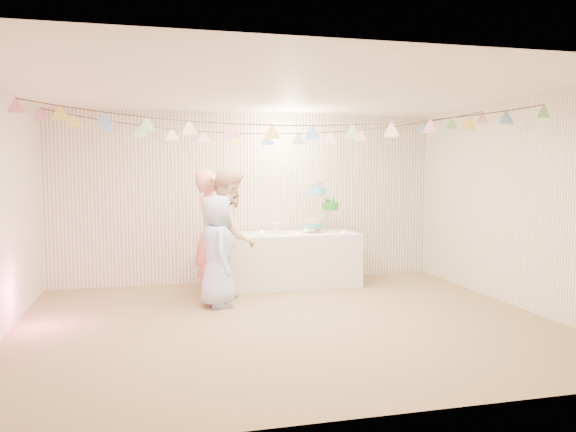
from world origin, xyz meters
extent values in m
plane|color=olive|center=(0.00, 0.00, 0.00)|extent=(6.00, 6.00, 0.00)
plane|color=white|center=(0.00, 0.00, 2.60)|extent=(6.00, 6.00, 0.00)
plane|color=white|center=(0.00, 2.50, 1.30)|extent=(6.00, 6.00, 0.00)
plane|color=white|center=(0.00, -2.50, 1.30)|extent=(6.00, 6.00, 0.00)
plane|color=white|center=(3.00, 0.00, 1.30)|extent=(5.00, 5.00, 0.00)
cube|color=white|center=(0.48, 2.00, 0.39)|extent=(2.10, 0.84, 0.79)
cylinder|color=white|center=(0.02, 1.95, 0.76)|extent=(0.34, 0.34, 0.02)
imported|color=#E98679|center=(-0.71, 1.46, 0.87)|extent=(0.55, 0.71, 1.73)
imported|color=#DBAE87|center=(-0.48, 1.19, 0.87)|extent=(0.89, 1.01, 1.74)
imported|color=#AAC0F1|center=(-0.67, 0.98, 0.71)|extent=(0.45, 0.69, 1.42)
cylinder|color=#FFD88C|center=(-0.32, 1.85, 0.80)|extent=(0.04, 0.04, 0.03)
cylinder|color=#FFD88C|center=(0.13, 2.18, 0.80)|extent=(0.04, 0.04, 0.03)
cylinder|color=#FFD88C|center=(0.58, 1.78, 0.80)|extent=(0.04, 0.04, 0.03)
cylinder|color=#FFD88C|center=(0.83, 2.22, 0.80)|extent=(0.04, 0.04, 0.03)
cylinder|color=#FFD88C|center=(1.30, 1.82, 0.80)|extent=(0.04, 0.04, 0.03)
camera|label=1|loc=(-1.50, -6.06, 1.75)|focal=35.00mm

